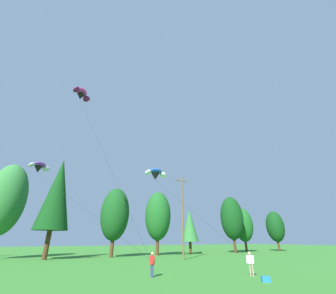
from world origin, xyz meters
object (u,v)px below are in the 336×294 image
at_px(kite_flyer_near, 152,262).
at_px(kite_flyer_mid, 250,262).
at_px(picnic_cooler, 266,279).
at_px(parafoil_kite_high_purple, 39,167).
at_px(parafoil_kite_mid_blue_white, 156,174).
at_px(utility_pole, 182,214).
at_px(parafoil_kite_far_magenta, 81,94).

bearing_deg(kite_flyer_near, kite_flyer_mid, -24.08).
bearing_deg(picnic_cooler, parafoil_kite_high_purple, -18.78).
xyz_separation_m(parafoil_kite_high_purple, parafoil_kite_mid_blue_white, (16.13, -1.32, 0.92)).
xyz_separation_m(utility_pole, parafoil_kite_high_purple, (-20.10, 2.71, 5.11)).
bearing_deg(kite_flyer_mid, kite_flyer_near, 155.92).
distance_m(parafoil_kite_high_purple, parafoil_kite_mid_blue_white, 16.21).
bearing_deg(parafoil_kite_far_magenta, utility_pole, 6.71).
height_order(parafoil_kite_high_purple, parafoil_kite_far_magenta, parafoil_kite_far_magenta).
bearing_deg(picnic_cooler, parafoil_kite_far_magenta, -17.64).
bearing_deg(parafoil_kite_far_magenta, parafoil_kite_mid_blue_white, 14.65).
bearing_deg(kite_flyer_mid, parafoil_kite_mid_blue_white, 92.47).
xyz_separation_m(kite_flyer_near, parafoil_kite_mid_blue_white, (6.25, 13.49, 11.24)).
xyz_separation_m(parafoil_kite_high_purple, picnic_cooler, (15.74, -20.08, -11.13)).
bearing_deg(kite_flyer_mid, picnic_cooler, -117.11).
xyz_separation_m(kite_flyer_near, parafoil_kite_high_purple, (-9.88, 14.80, 10.32)).
relative_size(kite_flyer_near, parafoil_kite_high_purple, 0.11).
distance_m(kite_flyer_mid, parafoil_kite_far_magenta, 27.47).
xyz_separation_m(parafoil_kite_mid_blue_white, parafoil_kite_far_magenta, (-12.95, -3.39, 8.58)).
distance_m(parafoil_kite_high_purple, parafoil_kite_far_magenta, 11.07).
distance_m(utility_pole, picnic_cooler, 18.89).
height_order(kite_flyer_near, kite_flyer_mid, same).
relative_size(utility_pole, parafoil_kite_mid_blue_white, 0.68).
distance_m(parafoil_kite_high_purple, picnic_cooler, 27.84).
distance_m(parafoil_kite_mid_blue_white, picnic_cooler, 22.31).
relative_size(kite_flyer_near, kite_flyer_mid, 1.00).
bearing_deg(kite_flyer_near, utility_pole, 49.81).
bearing_deg(kite_flyer_mid, utility_pole, 77.94).
height_order(kite_flyer_near, parafoil_kite_high_purple, parafoil_kite_high_purple).
height_order(utility_pole, kite_flyer_near, utility_pole).
height_order(utility_pole, parafoil_kite_high_purple, parafoil_kite_high_purple).
bearing_deg(kite_flyer_near, parafoil_kite_high_purple, 123.73).
distance_m(utility_pole, parafoil_kite_high_purple, 20.92).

